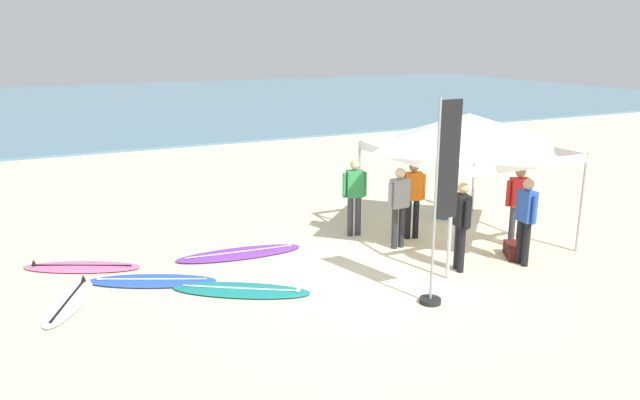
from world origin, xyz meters
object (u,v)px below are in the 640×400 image
Objects in this scene: person_grey at (399,202)px; person_blue at (526,216)px; surfboard_teal at (242,290)px; banner_flag at (441,211)px; gear_bag_near_tent at (514,251)px; surfboard_purple at (240,253)px; surfboard_blue at (152,281)px; surfboard_white at (69,301)px; person_orange at (413,195)px; person_red at (518,201)px; person_black at (461,220)px; person_green at (355,192)px; cooler_box at (447,210)px; canopy_tent at (468,131)px; surfboard_pink at (81,267)px.

person_grey and person_blue have the same top height.
surfboard_teal is 5.53m from person_blue.
person_grey is 2.76m from banner_flag.
surfboard_purple is at bearing 152.78° from gear_bag_near_tent.
surfboard_white is at bearing -168.32° from surfboard_blue.
person_blue is at bearing -11.79° from surfboard_teal.
person_orange is (5.62, 0.04, 0.95)m from surfboard_blue.
person_red is 0.50× the size of banner_flag.
banner_flag reaches higher than surfboard_blue.
person_blue is 2.85× the size of gear_bag_near_tent.
person_grey is at bearing 102.12° from person_black.
person_grey is at bearing 70.64° from banner_flag.
person_black and person_green have the same top height.
person_red and person_green have the same top height.
person_grey is (3.69, 0.75, 0.95)m from surfboard_teal.
cooler_box is (0.65, 3.21, -0.79)m from person_blue.
surfboard_purple is 3.43m from surfboard_white.
surfboard_teal is at bearing 168.45° from person_black.
person_red is at bearing -23.71° from person_grey.
person_blue reaches higher than surfboard_teal.
canopy_tent reaches higher than person_orange.
person_black is (-1.22, -1.43, -1.40)m from canopy_tent.
gear_bag_near_tent is at bearing -49.87° from person_green.
surfboard_blue is (1.40, 0.29, -0.00)m from surfboard_white.
surfboard_blue is 7.08m from person_blue.
canopy_tent is 2.64m from gear_bag_near_tent.
person_black is at bearing -11.55° from surfboard_teal.
person_grey is 0.50× the size of banner_flag.
person_black is at bearing -163.47° from person_red.
cooler_box is (0.74, 1.49, -2.19)m from canopy_tent.
cooler_box reaches higher than surfboard_pink.
canopy_tent is at bearing -4.33° from surfboard_blue.
banner_flag is at bearing -158.89° from gear_bag_near_tent.
banner_flag reaches higher than surfboard_pink.
cooler_box is (0.50, 2.85, 0.06)m from gear_bag_near_tent.
surfboard_white is 8.81m from cooler_box.
surfboard_teal is at bearing 168.21° from person_blue.
person_orange is at bearing 114.68° from person_blue.
person_black is 3.60m from cooler_box.
person_grey is 2.49m from person_blue.
surfboard_purple is at bearing 143.15° from person_black.
person_black is 1.34m from person_blue.
surfboard_blue is at bearing -172.28° from cooler_box.
surfboard_teal is at bearing -173.43° from canopy_tent.
surfboard_white is 1.18× the size of person_orange.
surfboard_pink is at bearing 168.56° from surfboard_purple.
surfboard_blue is at bearing -160.48° from surfboard_purple.
canopy_tent reaches higher than surfboard_purple.
banner_flag reaches higher than surfboard_purple.
surfboard_teal and surfboard_white have the same top height.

